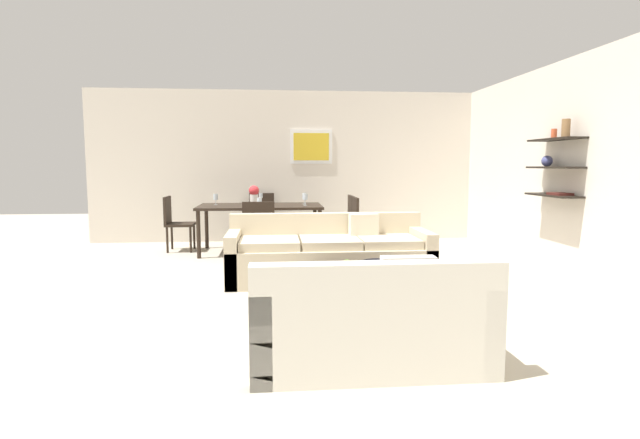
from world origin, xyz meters
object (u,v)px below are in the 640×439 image
object	(u,v)px
loveseat_white	(369,321)
centerpiece_vase	(254,194)
dining_table	(260,209)
dining_chair_right_near	(348,221)
wine_glass_right_near	(305,197)
apple_on_coffee_table	(347,264)
coffee_table	(372,290)
dining_chair_left_far	(175,220)
sofa_beige	(329,256)
candle_jar	(395,266)
wine_glass_head	(261,196)
wine_glass_left_far	(216,197)
dining_chair_foot	(259,228)
wine_glass_right_far	(304,196)
dining_chair_right_far	(344,218)
wine_glass_foot	(259,201)
dining_chair_head	(262,215)
decorative_bowl	(380,265)

from	to	relation	value
loveseat_white	centerpiece_vase	world-z (taller)	centerpiece_vase
dining_table	dining_chair_right_near	world-z (taller)	dining_chair_right_near
dining_chair_right_near	wine_glass_right_near	xyz separation A→B (m)	(-0.66, 0.10, 0.38)
apple_on_coffee_table	coffee_table	bearing A→B (deg)	-29.82
dining_table	dining_chair_left_far	world-z (taller)	dining_chair_left_far
sofa_beige	candle_jar	xyz separation A→B (m)	(0.49, -1.27, 0.13)
wine_glass_head	wine_glass_left_far	bearing A→B (deg)	-155.19
coffee_table	dining_table	size ratio (longest dim) A/B	0.57
candle_jar	dining_chair_foot	size ratio (longest dim) A/B	0.09
sofa_beige	wine_glass_right_far	xyz separation A→B (m)	(-0.16, 2.13, 0.58)
coffee_table	dining_chair_right_far	world-z (taller)	dining_chair_right_far
dining_table	wine_glass_foot	bearing A→B (deg)	-90.00
wine_glass_head	dining_table	bearing A→B (deg)	-90.00
apple_on_coffee_table	dining_table	size ratio (longest dim) A/B	0.05
dining_chair_left_far	wine_glass_head	xyz separation A→B (m)	(1.37, 0.22, 0.36)
dining_chair_right_near	wine_glass_left_far	bearing A→B (deg)	170.21
wine_glass_foot	centerpiece_vase	bearing A→B (deg)	102.40
loveseat_white	coffee_table	distance (m)	1.28
dining_chair_foot	dining_chair_head	xyz separation A→B (m)	(0.00, 1.84, 0.00)
wine_glass_right_far	sofa_beige	bearing A→B (deg)	-85.68
loveseat_white	wine_glass_right_near	distance (m)	4.44
candle_jar	wine_glass_right_near	bearing A→B (deg)	101.66
dining_chair_left_far	wine_glass_right_near	world-z (taller)	wine_glass_right_near
decorative_bowl	wine_glass_right_far	xyz separation A→B (m)	(-0.52, 3.35, 0.45)
wine_glass_left_far	wine_glass_foot	bearing A→B (deg)	-39.43
sofa_beige	loveseat_white	distance (m)	2.52
coffee_table	wine_glass_right_near	size ratio (longest dim) A/B	5.96
wine_glass_head	decorative_bowl	bearing A→B (deg)	-71.57
coffee_table	dining_chair_head	distance (m)	4.36
candle_jar	coffee_table	bearing A→B (deg)	-178.55
dining_chair_left_far	wine_glass_left_far	world-z (taller)	wine_glass_left_far
sofa_beige	decorative_bowl	size ratio (longest dim) A/B	6.19
wine_glass_foot	loveseat_white	bearing A→B (deg)	-78.06
dining_chair_head	wine_glass_head	xyz separation A→B (m)	(-0.00, -0.47, 0.36)
wine_glass_right_far	candle_jar	bearing A→B (deg)	-79.19
decorative_bowl	centerpiece_vase	size ratio (longest dim) A/B	1.25
wine_glass_right_near	centerpiece_vase	bearing A→B (deg)	172.49
dining_table	centerpiece_vase	xyz separation A→B (m)	(-0.09, -0.02, 0.23)
dining_chair_right_near	decorative_bowl	bearing A→B (deg)	-92.76
dining_chair_foot	wine_glass_left_far	world-z (taller)	wine_glass_left_far
dining_chair_right_near	centerpiece_vase	size ratio (longest dim) A/B	2.83
coffee_table	wine_glass_foot	world-z (taller)	wine_glass_foot
dining_chair_right_near	wine_glass_head	world-z (taller)	wine_glass_head
dining_chair_left_far	wine_glass_left_far	size ratio (longest dim) A/B	5.04
sofa_beige	candle_jar	world-z (taller)	sofa_beige
candle_jar	decorative_bowl	bearing A→B (deg)	157.89
sofa_beige	dining_table	xyz separation A→B (m)	(-0.87, 2.00, 0.40)
dining_chair_left_far	wine_glass_right_far	distance (m)	2.11
dining_chair_head	dining_chair_right_far	bearing A→B (deg)	-26.72
decorative_bowl	dining_chair_right_far	distance (m)	3.46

